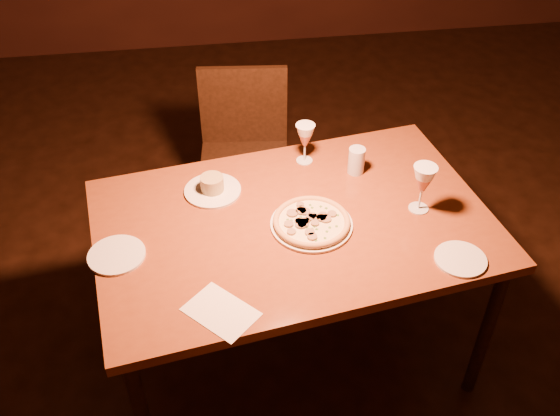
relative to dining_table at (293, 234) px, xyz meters
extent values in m
plane|color=black|center=(0.11, -0.28, -0.72)|extent=(7.00, 7.00, 0.00)
cube|color=brown|center=(0.00, 0.00, 0.05)|extent=(1.59, 1.15, 0.04)
cylinder|color=black|center=(-0.72, 0.30, -0.34)|extent=(0.05, 0.05, 0.74)
cylinder|color=black|center=(0.72, -0.30, -0.34)|extent=(0.05, 0.05, 0.74)
cylinder|color=black|center=(0.60, 0.50, -0.34)|extent=(0.05, 0.05, 0.74)
cube|color=black|center=(-0.11, 0.80, -0.25)|extent=(0.49, 0.49, 0.04)
cube|color=black|center=(-0.09, 1.00, -0.01)|extent=(0.44, 0.08, 0.42)
cylinder|color=black|center=(-0.31, 0.64, -0.49)|extent=(0.04, 0.04, 0.45)
cylinder|color=black|center=(-0.27, 0.99, -0.49)|extent=(0.04, 0.04, 0.45)
cylinder|color=black|center=(0.04, 0.60, -0.49)|extent=(0.04, 0.04, 0.45)
cylinder|color=black|center=(0.08, 0.95, -0.49)|extent=(0.04, 0.04, 0.45)
cylinder|color=silver|center=(0.06, -0.04, 0.08)|extent=(0.31, 0.31, 0.01)
cylinder|color=#F5E7A8|center=(0.06, -0.04, 0.09)|extent=(0.28, 0.28, 0.01)
torus|color=tan|center=(0.06, -0.04, 0.09)|extent=(0.29, 0.29, 0.02)
cylinder|color=silver|center=(-0.29, 0.22, 0.07)|extent=(0.22, 0.22, 0.01)
cylinder|color=#A08C5B|center=(-0.29, 0.22, 0.11)|extent=(0.09, 0.09, 0.06)
cylinder|color=silver|center=(0.30, 0.26, 0.13)|extent=(0.07, 0.07, 0.11)
cylinder|color=silver|center=(-0.65, -0.10, 0.07)|extent=(0.20, 0.20, 0.01)
cylinder|color=silver|center=(0.54, -0.29, 0.07)|extent=(0.18, 0.18, 0.01)
cube|color=silver|center=(-0.30, -0.41, 0.07)|extent=(0.27, 0.27, 0.00)
camera|label=1|loc=(-0.31, -1.73, 1.61)|focal=40.00mm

